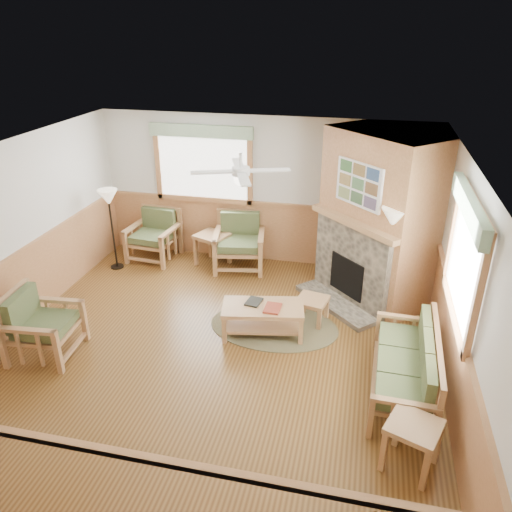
% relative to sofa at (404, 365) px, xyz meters
% --- Properties ---
extents(floor, '(6.00, 6.00, 0.01)m').
position_rel_sofa_xyz_m(floor, '(-2.47, 0.36, -0.42)').
color(floor, brown).
rests_on(floor, ground).
extents(ceiling, '(6.00, 6.00, 0.01)m').
position_rel_sofa_xyz_m(ceiling, '(-2.47, 0.36, 2.29)').
color(ceiling, white).
rests_on(ceiling, floor).
extents(wall_back, '(6.00, 0.02, 2.70)m').
position_rel_sofa_xyz_m(wall_back, '(-2.47, 3.36, 0.94)').
color(wall_back, silver).
rests_on(wall_back, floor).
extents(wall_front, '(6.00, 0.02, 2.70)m').
position_rel_sofa_xyz_m(wall_front, '(-2.47, -2.64, 0.94)').
color(wall_front, silver).
rests_on(wall_front, floor).
extents(wall_left, '(0.02, 6.00, 2.70)m').
position_rel_sofa_xyz_m(wall_left, '(-5.47, 0.36, 0.94)').
color(wall_left, silver).
rests_on(wall_left, floor).
extents(wall_right, '(0.02, 6.00, 2.70)m').
position_rel_sofa_xyz_m(wall_right, '(0.53, 0.36, 0.94)').
color(wall_right, silver).
rests_on(wall_right, floor).
extents(wainscot, '(6.00, 6.00, 1.10)m').
position_rel_sofa_xyz_m(wainscot, '(-2.47, 0.36, 0.14)').
color(wainscot, '#AC7346').
rests_on(wainscot, floor).
extents(fireplace, '(3.11, 3.11, 2.70)m').
position_rel_sofa_xyz_m(fireplace, '(-0.42, 2.41, 0.94)').
color(fireplace, '#AC7346').
rests_on(fireplace, floor).
extents(window_back, '(1.90, 0.16, 1.50)m').
position_rel_sofa_xyz_m(window_back, '(-3.57, 3.32, 2.12)').
color(window_back, white).
rests_on(window_back, wall_back).
extents(window_right, '(0.16, 1.90, 1.50)m').
position_rel_sofa_xyz_m(window_right, '(0.49, 0.16, 2.12)').
color(window_right, white).
rests_on(window_right, wall_right).
extents(ceiling_fan, '(1.59, 1.59, 0.36)m').
position_rel_sofa_xyz_m(ceiling_fan, '(-2.17, 0.66, 2.25)').
color(ceiling_fan, white).
rests_on(ceiling_fan, ceiling).
extents(sofa, '(1.81, 0.79, 0.82)m').
position_rel_sofa_xyz_m(sofa, '(0.00, 0.00, 0.00)').
color(sofa, '#AD7E50').
rests_on(sofa, floor).
extents(armchair_back_left, '(0.91, 0.91, 0.94)m').
position_rel_sofa_xyz_m(armchair_back_left, '(-4.49, 2.91, 0.06)').
color(armchair_back_left, '#AD7E50').
rests_on(armchair_back_left, floor).
extents(armchair_back_right, '(1.02, 1.02, 0.99)m').
position_rel_sofa_xyz_m(armchair_back_right, '(-2.81, 2.91, 0.09)').
color(armchair_back_right, '#AD7E50').
rests_on(armchair_back_right, floor).
extents(armchair_left, '(0.90, 0.90, 0.93)m').
position_rel_sofa_xyz_m(armchair_left, '(-4.70, -0.26, 0.06)').
color(armchair_left, '#AD7E50').
rests_on(armchair_left, floor).
extents(coffee_table, '(1.25, 0.79, 0.46)m').
position_rel_sofa_xyz_m(coffee_table, '(-1.92, 0.86, -0.18)').
color(coffee_table, '#AD7E50').
rests_on(coffee_table, floor).
extents(end_table_chairs, '(0.69, 0.68, 0.60)m').
position_rel_sofa_xyz_m(end_table_chairs, '(-3.32, 2.91, -0.11)').
color(end_table_chairs, '#AD7E50').
rests_on(end_table_chairs, floor).
extents(end_table_sofa, '(0.64, 0.63, 0.56)m').
position_rel_sofa_xyz_m(end_table_sofa, '(0.04, -1.16, -0.13)').
color(end_table_sofa, '#AD7E50').
rests_on(end_table_sofa, floor).
extents(footstool, '(0.52, 0.52, 0.38)m').
position_rel_sofa_xyz_m(footstool, '(-1.28, 1.36, -0.22)').
color(footstool, '#AD7E50').
rests_on(footstool, floor).
extents(braided_rug, '(2.20, 2.20, 0.01)m').
position_rel_sofa_xyz_m(braided_rug, '(-1.80, 1.07, -0.40)').
color(braided_rug, brown).
rests_on(braided_rug, floor).
extents(floor_lamp_left, '(0.37, 0.37, 1.51)m').
position_rel_sofa_xyz_m(floor_lamp_left, '(-5.02, 2.38, 0.34)').
color(floor_lamp_left, black).
rests_on(floor_lamp_left, floor).
extents(floor_lamp_right, '(0.48, 0.48, 1.81)m').
position_rel_sofa_xyz_m(floor_lamp_right, '(-0.20, 1.65, 0.50)').
color(floor_lamp_right, black).
rests_on(floor_lamp_right, floor).
extents(book_red, '(0.23, 0.31, 0.03)m').
position_rel_sofa_xyz_m(book_red, '(-1.77, 0.81, 0.08)').
color(book_red, maroon).
rests_on(book_red, coffee_table).
extents(book_dark, '(0.24, 0.30, 0.02)m').
position_rel_sofa_xyz_m(book_dark, '(-2.07, 0.93, 0.08)').
color(book_dark, black).
rests_on(book_dark, coffee_table).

